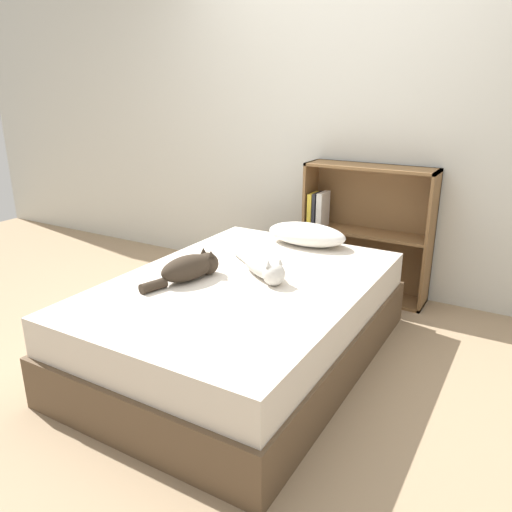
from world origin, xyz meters
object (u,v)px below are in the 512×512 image
Objects in this scene: bed at (243,320)px; cat_light at (262,266)px; pillow at (306,234)px; cat_dark at (191,268)px; bookshelf at (364,229)px.

bed is 0.33m from cat_light.
pillow is (0.02, 0.77, 0.31)m from bed.
bed is at bearing -80.26° from cat_light.
bed is 3.68× the size of cat_light.
cat_dark is (-0.26, -0.13, 0.31)m from bed.
pillow is at bearing 129.06° from cat_light.
cat_dark is at bearing -106.29° from cat_light.
cat_light is 1.17m from bookshelf.
bed is 3.47× the size of pillow.
cat_dark reaches higher than cat_light.
bed is 3.90× the size of cat_dark.
pillow reaches higher than bed.
bed is 0.83m from pillow.
cat_light is 0.40m from cat_dark.
bookshelf is at bearing 78.68° from bed.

